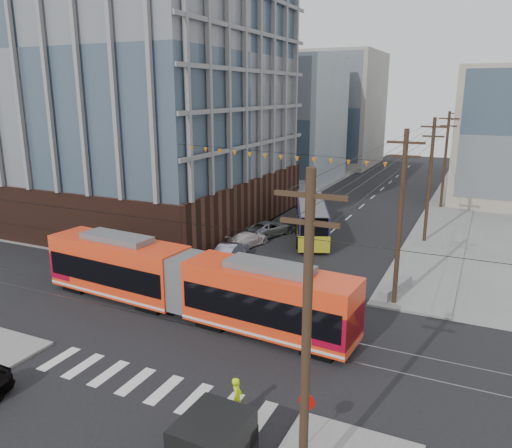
# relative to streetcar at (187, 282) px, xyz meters

# --- Properties ---
(ground) EXTENTS (160.00, 160.00, 0.00)m
(ground) POSITION_rel_streetcar_xyz_m (2.58, -4.34, -2.01)
(ground) COLOR slate
(office_building) EXTENTS (30.00, 25.00, 28.60)m
(office_building) POSITION_rel_streetcar_xyz_m (-19.42, 18.66, 12.29)
(office_building) COLOR #381E16
(office_building) RESTS_ON ground
(bg_bldg_nw_near) EXTENTS (18.00, 16.00, 18.00)m
(bg_bldg_nw_near) POSITION_rel_streetcar_xyz_m (-14.42, 47.66, 6.99)
(bg_bldg_nw_near) COLOR #8C99A5
(bg_bldg_nw_near) RESTS_ON ground
(bg_bldg_nw_far) EXTENTS (16.00, 18.00, 20.00)m
(bg_bldg_nw_far) POSITION_rel_streetcar_xyz_m (-11.42, 67.66, 7.99)
(bg_bldg_nw_far) COLOR gray
(bg_bldg_nw_far) RESTS_ON ground
(utility_pole_near) EXTENTS (0.30, 0.30, 11.00)m
(utility_pole_near) POSITION_rel_streetcar_xyz_m (11.08, -10.34, 3.49)
(utility_pole_near) COLOR black
(utility_pole_near) RESTS_ON ground
(utility_pole_far) EXTENTS (0.30, 0.30, 11.00)m
(utility_pole_far) POSITION_rel_streetcar_xyz_m (11.08, 51.66, 3.49)
(utility_pole_far) COLOR black
(utility_pole_far) RESTS_ON ground
(streetcar) EXTENTS (21.07, 4.55, 4.03)m
(streetcar) POSITION_rel_streetcar_xyz_m (0.00, 0.00, 0.00)
(streetcar) COLOR #EF3A16
(streetcar) RESTS_ON ground
(city_bus) EXTENTS (6.84, 12.12, 3.40)m
(city_bus) POSITION_rel_streetcar_xyz_m (1.19, 19.24, -0.31)
(city_bus) COLOR #1E1735
(city_bus) RESTS_ON ground
(parked_car_silver) EXTENTS (1.81, 4.37, 1.41)m
(parked_car_silver) POSITION_rel_streetcar_xyz_m (-2.42, 10.09, -1.31)
(parked_car_silver) COLOR #9395A8
(parked_car_silver) RESTS_ON ground
(parked_car_white) EXTENTS (2.72, 4.63, 1.26)m
(parked_car_white) POSITION_rel_streetcar_xyz_m (-2.74, 13.89, -1.38)
(parked_car_white) COLOR silver
(parked_car_white) RESTS_ON ground
(parked_car_grey) EXTENTS (3.83, 5.48, 1.39)m
(parked_car_grey) POSITION_rel_streetcar_xyz_m (-2.38, 17.76, -1.32)
(parked_car_grey) COLOR slate
(parked_car_grey) RESTS_ON ground
(pedestrian) EXTENTS (0.63, 0.77, 1.80)m
(pedestrian) POSITION_rel_streetcar_xyz_m (7.26, -7.65, -1.11)
(pedestrian) COLOR #CBFE08
(pedestrian) RESTS_ON ground
(stop_sign) EXTENTS (0.71, 0.71, 2.23)m
(stop_sign) POSITION_rel_streetcar_xyz_m (10.46, -8.28, -0.90)
(stop_sign) COLOR #A40804
(stop_sign) RESTS_ON ground
(jersey_barrier) EXTENTS (1.83, 4.10, 0.80)m
(jersey_barrier) POSITION_rel_streetcar_xyz_m (10.88, 8.32, -1.61)
(jersey_barrier) COLOR gray
(jersey_barrier) RESTS_ON ground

